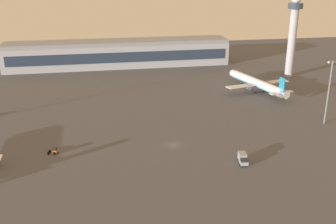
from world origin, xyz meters
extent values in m
plane|color=#4C4C51|center=(0.00, 0.00, 0.00)|extent=(416.00, 416.00, 0.00)
cube|color=#9EA3AD|center=(-9.05, 126.83, 7.00)|extent=(139.70, 22.00, 14.00)
cube|color=#263347|center=(-9.05, 115.63, 7.70)|extent=(134.11, 0.40, 6.16)
cube|color=gray|center=(-9.05, 126.83, 15.20)|extent=(139.70, 19.80, 2.40)
cylinder|color=#A8A8B2|center=(85.16, 81.12, 19.03)|extent=(4.40, 4.40, 38.06)
cylinder|color=#2D3847|center=(85.16, 81.12, 39.56)|extent=(8.00, 8.00, 3.00)
cylinder|color=silver|center=(54.54, 55.59, 4.50)|extent=(12.53, 39.45, 4.17)
cone|color=silver|center=(50.03, 76.15, 4.50)|extent=(4.43, 3.42, 3.96)
cone|color=silver|center=(59.10, 34.81, 4.50)|extent=(4.32, 3.80, 3.75)
cube|color=silver|center=(54.78, 54.52, 4.28)|extent=(35.21, 11.80, 0.38)
cube|color=silver|center=(58.66, 36.85, 4.71)|extent=(12.34, 5.16, 0.38)
cube|color=#1984B2|center=(58.59, 37.17, 8.06)|extent=(1.07, 3.50, 7.13)
cylinder|color=slate|center=(48.89, 53.22, 3.51)|extent=(3.20, 4.37, 2.41)
cylinder|color=slate|center=(60.67, 55.81, 3.51)|extent=(3.20, 4.37, 2.41)
cube|color=#1984B2|center=(54.54, 55.59, 3.35)|extent=(11.45, 36.27, 0.39)
cylinder|color=#333338|center=(51.84, 67.93, 2.55)|extent=(0.31, 0.31, 3.89)
cylinder|color=black|center=(51.84, 67.93, 0.60)|extent=(0.69, 1.27, 1.21)
cylinder|color=#333338|center=(52.78, 52.39, 2.55)|extent=(0.31, 0.31, 3.89)
cylinder|color=black|center=(52.78, 52.39, 0.60)|extent=(0.69, 1.27, 1.21)
cylinder|color=#333338|center=(57.49, 53.43, 2.55)|extent=(0.31, 0.31, 3.89)
cylinder|color=black|center=(57.49, 53.43, 0.60)|extent=(0.69, 1.27, 1.21)
cube|color=#D85919|center=(-40.04, 0.86, 0.90)|extent=(1.93, 2.08, 0.90)
cube|color=#1E232D|center=(-40.04, 0.86, 1.70)|extent=(1.71, 1.90, 0.70)
cylinder|color=black|center=(-39.67, 1.55, 0.45)|extent=(0.94, 0.47, 0.90)
cylinder|color=black|center=(-39.97, 0.08, 0.45)|extent=(0.94, 0.47, 0.90)
cylinder|color=black|center=(-41.68, 1.96, 0.45)|extent=(0.94, 0.47, 0.90)
cylinder|color=black|center=(-41.98, 0.49, 0.45)|extent=(0.94, 0.47, 0.90)
cube|color=gray|center=(18.49, -19.36, 1.05)|extent=(2.82, 3.11, 1.20)
cube|color=#1E232D|center=(18.49, -19.36, 2.00)|extent=(2.58, 2.75, 0.70)
cube|color=gray|center=(18.90, -16.91, 1.75)|extent=(2.86, 3.93, 2.60)
cylinder|color=black|center=(19.46, -19.91, 0.45)|extent=(0.44, 0.94, 0.90)
cylinder|color=black|center=(17.39, -19.56, 0.45)|extent=(0.44, 0.94, 0.90)
cylinder|color=black|center=(20.04, -16.44, 0.45)|extent=(0.44, 0.94, 0.90)
cylinder|color=black|center=(17.97, -16.09, 0.45)|extent=(0.44, 0.94, 0.90)
cylinder|color=slate|center=(63.36, 8.52, 12.74)|extent=(0.70, 0.70, 25.48)
cube|color=slate|center=(63.36, 8.52, 24.88)|extent=(4.80, 0.40, 0.40)
sphere|color=#F9EAB2|center=(61.56, 8.52, 24.88)|extent=(0.90, 0.90, 0.90)
camera|label=1|loc=(-25.80, -122.49, 56.88)|focal=41.97mm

